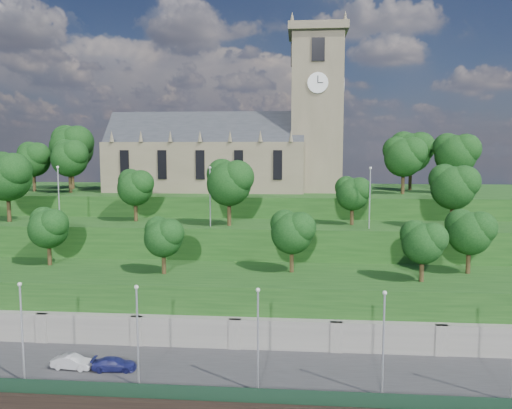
{
  "coord_description": "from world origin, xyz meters",
  "views": [
    {
      "loc": [
        11.13,
        -36.38,
        21.64
      ],
      "look_at": [
        5.52,
        30.0,
        14.46
      ],
      "focal_mm": 35.0,
      "sensor_mm": 36.0,
      "label": 1
    }
  ],
  "objects": [
    {
      "name": "promenade",
      "position": [
        0.0,
        6.0,
        1.0
      ],
      "size": [
        160.0,
        12.0,
        2.0
      ],
      "primitive_type": "cube",
      "color": "#2D2D30",
      "rests_on": "ground"
    },
    {
      "name": "fence",
      "position": [
        0.0,
        0.6,
        2.6
      ],
      "size": [
        160.0,
        0.1,
        1.2
      ],
      "primitive_type": "cube",
      "color": "#163221",
      "rests_on": "promenade"
    },
    {
      "name": "retaining_wall",
      "position": [
        0.0,
        11.97,
        2.5
      ],
      "size": [
        160.0,
        2.1,
        5.0
      ],
      "color": "slate",
      "rests_on": "ground"
    },
    {
      "name": "embankment_lower",
      "position": [
        0.0,
        18.0,
        4.0
      ],
      "size": [
        160.0,
        12.0,
        8.0
      ],
      "primitive_type": "cube",
      "color": "#183E14",
      "rests_on": "ground"
    },
    {
      "name": "embankment_upper",
      "position": [
        0.0,
        29.0,
        6.0
      ],
      "size": [
        160.0,
        10.0,
        12.0
      ],
      "primitive_type": "cube",
      "color": "#183E14",
      "rests_on": "ground"
    },
    {
      "name": "hilltop",
      "position": [
        0.0,
        50.0,
        7.5
      ],
      "size": [
        160.0,
        32.0,
        15.0
      ],
      "primitive_type": "cube",
      "color": "#183E14",
      "rests_on": "ground"
    },
    {
      "name": "church",
      "position": [
        0.79,
        45.98,
        22.52
      ],
      "size": [
        38.6,
        12.35,
        27.6
      ],
      "color": "brown",
      "rests_on": "hilltop"
    },
    {
      "name": "trees_lower",
      "position": [
        1.79,
        18.14,
        12.68
      ],
      "size": [
        65.84,
        8.77,
        7.19
      ],
      "color": "#312413",
      "rests_on": "embankment_lower"
    },
    {
      "name": "trees_upper",
      "position": [
        -2.47,
        27.94,
        17.71
      ],
      "size": [
        64.88,
        8.3,
        9.56
      ],
      "color": "#312413",
      "rests_on": "embankment_upper"
    },
    {
      "name": "trees_hilltop",
      "position": [
        1.38,
        45.29,
        21.58
      ],
      "size": [
        74.16,
        16.18,
        11.15
      ],
      "color": "#312413",
      "rests_on": "hilltop"
    },
    {
      "name": "lamp_posts_promenade",
      "position": [
        -2.0,
        2.5,
        6.98
      ],
      "size": [
        60.36,
        0.36,
        8.72
      ],
      "color": "#B2B2B7",
      "rests_on": "promenade"
    },
    {
      "name": "lamp_posts_upper",
      "position": [
        0.0,
        26.0,
        16.46
      ],
      "size": [
        40.36,
        0.36,
        7.71
      ],
      "color": "#B2B2B7",
      "rests_on": "embankment_upper"
    },
    {
      "name": "car_middle",
      "position": [
        -9.08,
        5.39,
        2.62
      ],
      "size": [
        3.83,
        1.61,
        1.23
      ],
      "primitive_type": "imported",
      "rotation": [
        0.0,
        0.0,
        1.49
      ],
      "color": "#99999D",
      "rests_on": "promenade"
    },
    {
      "name": "car_right",
      "position": [
        -5.2,
        5.38,
        2.57
      ],
      "size": [
        4.05,
        1.9,
        1.14
      ],
      "primitive_type": "imported",
      "rotation": [
        0.0,
        0.0,
        1.65
      ],
      "color": "navy",
      "rests_on": "promenade"
    }
  ]
}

